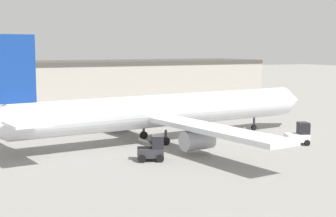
{
  "coord_description": "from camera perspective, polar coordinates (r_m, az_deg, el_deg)",
  "views": [
    {
      "loc": [
        -26.71,
        -52.03,
        10.71
      ],
      "look_at": [
        0.0,
        0.0,
        3.72
      ],
      "focal_mm": 55.0,
      "sensor_mm": 36.0,
      "label": 1
    }
  ],
  "objects": [
    {
      "name": "airplane",
      "position": [
        58.37,
        -0.86,
        -0.3
      ],
      "size": [
        44.02,
        40.39,
        11.92
      ],
      "rotation": [
        0.0,
        0.0,
        0.11
      ],
      "color": "silver",
      "rests_on": "ground_plane"
    },
    {
      "name": "terminal_building",
      "position": [
        104.41,
        -8.71,
        3.05
      ],
      "size": [
        73.32,
        16.61,
        7.98
      ],
      "color": "#ADA89E",
      "rests_on": "ground_plane"
    },
    {
      "name": "belt_loader_truck",
      "position": [
        48.93,
        -1.75,
        -4.5
      ],
      "size": [
        3.03,
        2.83,
        2.41
      ],
      "rotation": [
        0.0,
        0.0,
        -0.37
      ],
      "color": "#2D2D33",
      "rests_on": "ground_plane"
    },
    {
      "name": "ground_plane",
      "position": [
        59.46,
        0.0,
        -3.56
      ],
      "size": [
        400.0,
        400.0,
        0.0
      ],
      "primitive_type": "plane",
      "color": "gray"
    },
    {
      "name": "baggage_tug",
      "position": [
        58.64,
        14.32,
        -2.84
      ],
      "size": [
        2.93,
        2.69,
        2.47
      ],
      "rotation": [
        0.0,
        0.0,
        -0.39
      ],
      "color": "silver",
      "rests_on": "ground_plane"
    },
    {
      "name": "ground_crew_worker",
      "position": [
        59.32,
        8.48,
        -2.8
      ],
      "size": [
        0.36,
        0.36,
        1.63
      ],
      "rotation": [
        0.0,
        0.0,
        0.7
      ],
      "color": "#1E2338",
      "rests_on": "ground_plane"
    }
  ]
}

